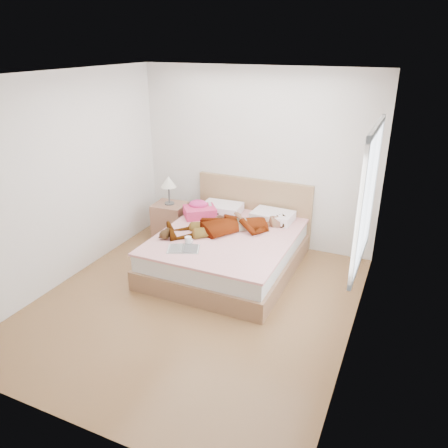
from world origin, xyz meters
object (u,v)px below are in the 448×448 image
object	(u,v)px
bed	(230,248)
coffee_mug	(188,240)
woman	(230,222)
towel	(199,210)
nightstand	(170,219)
magazine	(183,249)
phone	(210,204)
plush_toy	(165,234)

from	to	relation	value
bed	coffee_mug	xyz separation A→B (m)	(-0.33, -0.56, 0.28)
woman	towel	world-z (taller)	woman
nightstand	magazine	bearing A→B (deg)	-52.67
phone	plush_toy	xyz separation A→B (m)	(-0.17, -1.00, -0.10)
phone	coffee_mug	bearing A→B (deg)	-117.37
coffee_mug	bed	bearing A→B (deg)	59.20
magazine	nightstand	distance (m)	1.47
phone	coffee_mug	xyz separation A→B (m)	(0.19, -1.03, -0.11)
coffee_mug	woman	bearing A→B (deg)	63.82
towel	coffee_mug	world-z (taller)	towel
towel	coffee_mug	bearing A→B (deg)	-71.38
woman	towel	xyz separation A→B (m)	(-0.61, 0.28, -0.02)
phone	woman	bearing A→B (deg)	-76.55
magazine	plush_toy	distance (m)	0.42
magazine	plush_toy	size ratio (longest dim) A/B	2.03
coffee_mug	phone	bearing A→B (deg)	100.52
bed	nightstand	size ratio (longest dim) A/B	2.02
plush_toy	nightstand	world-z (taller)	nightstand
nightstand	towel	bearing A→B (deg)	-8.93
towel	phone	bearing A→B (deg)	47.39
bed	towel	world-z (taller)	bed
coffee_mug	plush_toy	world-z (taller)	plush_toy
phone	nightstand	distance (m)	0.75
towel	coffee_mug	size ratio (longest dim) A/B	4.44
phone	coffee_mug	size ratio (longest dim) A/B	0.65
plush_toy	nightstand	distance (m)	1.12
magazine	plush_toy	bearing A→B (deg)	152.80
towel	nightstand	bearing A→B (deg)	171.07
woman	phone	xyz separation A→B (m)	(-0.50, 0.40, 0.04)
phone	bed	xyz separation A→B (m)	(0.52, -0.47, -0.39)
woman	nightstand	bearing A→B (deg)	-145.12
coffee_mug	plush_toy	distance (m)	0.36
bed	magazine	bearing A→B (deg)	-113.54
woman	plush_toy	xyz separation A→B (m)	(-0.67, -0.60, -0.05)
phone	towel	distance (m)	0.18
towel	coffee_mug	xyz separation A→B (m)	(0.30, -0.90, -0.05)
phone	bed	distance (m)	0.81
magazine	nightstand	bearing A→B (deg)	127.33
towel	magazine	bearing A→B (deg)	-73.26
magazine	plush_toy	world-z (taller)	plush_toy
woman	phone	distance (m)	0.64
woman	plush_toy	world-z (taller)	woman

